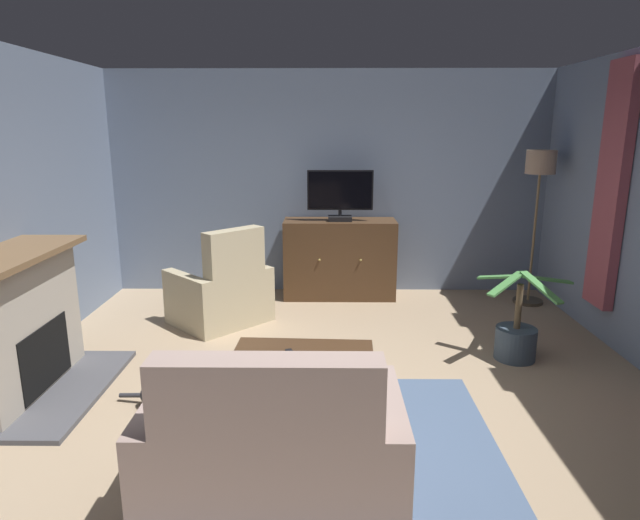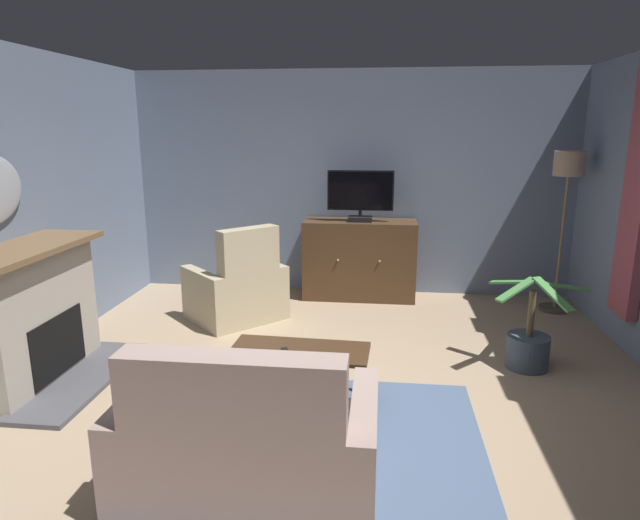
% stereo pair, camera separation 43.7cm
% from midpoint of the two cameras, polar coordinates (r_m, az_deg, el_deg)
% --- Properties ---
extents(ground_plane, '(6.21, 7.03, 0.04)m').
position_cam_midpoint_polar(ground_plane, '(4.37, -1.90, -15.72)').
color(ground_plane, tan).
extents(wall_back, '(6.21, 0.10, 2.84)m').
position_cam_midpoint_polar(wall_back, '(7.10, -0.86, 8.04)').
color(wall_back, slate).
rests_on(wall_back, ground_plane).
extents(curtain_panel_far, '(0.10, 0.44, 2.39)m').
position_cam_midpoint_polar(curtain_panel_far, '(5.91, 26.54, 6.84)').
color(curtain_panel_far, '#A34C56').
extents(rug_central, '(2.27, 2.12, 0.01)m').
position_cam_midpoint_polar(rug_central, '(3.88, -2.12, -19.45)').
color(rug_central, slate).
rests_on(rug_central, ground_plane).
extents(fireplace, '(0.95, 1.54, 1.18)m').
position_cam_midpoint_polar(fireplace, '(5.11, -31.62, -6.17)').
color(fireplace, '#4C4C51').
rests_on(fireplace, ground_plane).
extents(tv_cabinet, '(1.41, 0.55, 1.00)m').
position_cam_midpoint_polar(tv_cabinet, '(6.91, 0.26, -0.07)').
color(tv_cabinet, '#352315').
rests_on(tv_cabinet, ground_plane).
extents(television, '(0.81, 0.20, 0.63)m').
position_cam_midpoint_polar(television, '(6.71, 0.27, 6.95)').
color(television, black).
rests_on(television, tv_cabinet).
extents(coffee_table, '(1.10, 0.50, 0.44)m').
position_cam_midpoint_polar(coffee_table, '(4.31, -4.68, -10.10)').
color(coffee_table, '#422B19').
rests_on(coffee_table, ground_plane).
extents(tv_remote, '(0.10, 0.18, 0.02)m').
position_cam_midpoint_polar(tv_remote, '(4.19, -6.11, -9.90)').
color(tv_remote, black).
rests_on(tv_remote, coffee_table).
extents(sofa_floral, '(1.48, 0.91, 1.02)m').
position_cam_midpoint_polar(sofa_floral, '(3.31, -8.80, -19.34)').
color(sofa_floral, '#A3897F').
rests_on(sofa_floral, ground_plane).
extents(armchair_beside_cabinet, '(1.23, 1.23, 1.09)m').
position_cam_midpoint_polar(armchair_beside_cabinet, '(6.14, -12.27, -3.49)').
color(armchair_beside_cabinet, tan).
rests_on(armchair_beside_cabinet, ground_plane).
extents(potted_plant_on_hearth_side, '(0.87, 0.90, 0.86)m').
position_cam_midpoint_polar(potted_plant_on_hearth_side, '(5.38, 17.79, -7.83)').
color(potted_plant_on_hearth_side, '#3D4C5B').
rests_on(potted_plant_on_hearth_side, ground_plane).
extents(cat, '(0.67, 0.27, 0.23)m').
position_cam_midpoint_polar(cat, '(4.53, -18.67, -13.47)').
color(cat, '#2D2D33').
rests_on(cat, ground_plane).
extents(floor_lamp, '(0.35, 0.35, 1.88)m').
position_cam_midpoint_polar(floor_lamp, '(6.90, 20.40, 7.53)').
color(floor_lamp, '#4C4233').
rests_on(floor_lamp, ground_plane).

